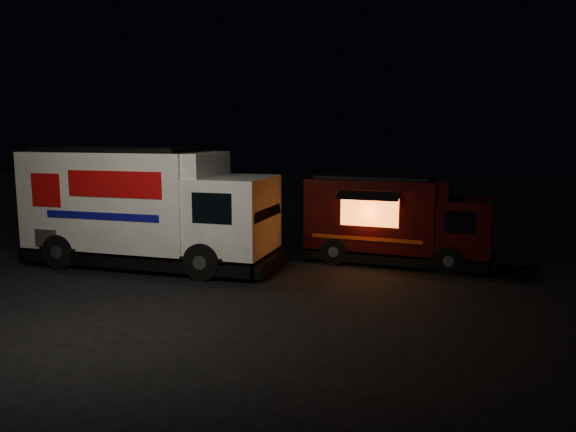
# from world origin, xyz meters

# --- Properties ---
(ground) EXTENTS (80.00, 80.00, 0.00)m
(ground) POSITION_xyz_m (0.00, 0.00, 0.00)
(ground) COLOR black
(ground) RESTS_ON ground
(white_truck) EXTENTS (8.30, 4.69, 3.57)m
(white_truck) POSITION_xyz_m (-2.13, 2.56, 1.78)
(white_truck) COLOR white
(white_truck) RESTS_ON ground
(red_truck) EXTENTS (6.18, 3.96, 2.70)m
(red_truck) POSITION_xyz_m (5.41, 3.03, 1.35)
(red_truck) COLOR black
(red_truck) RESTS_ON ground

